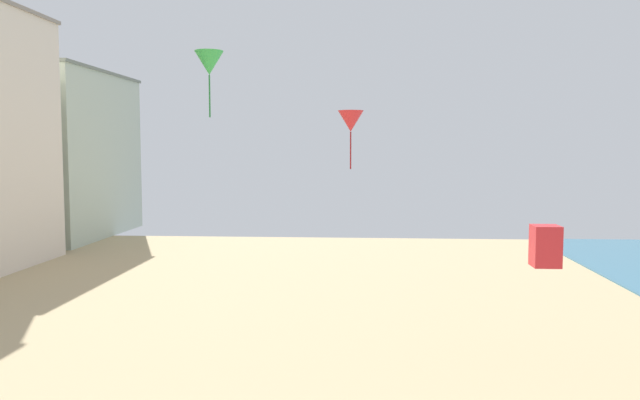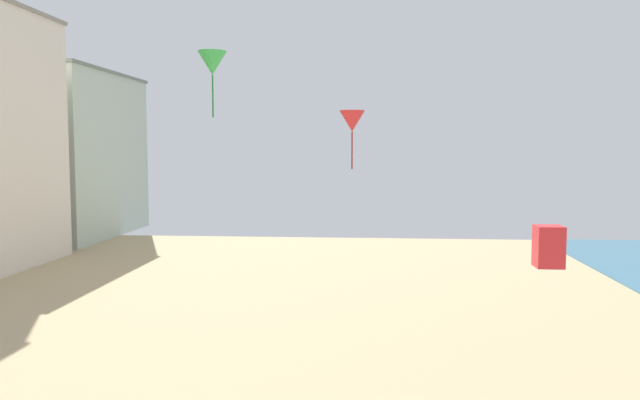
% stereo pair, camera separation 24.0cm
% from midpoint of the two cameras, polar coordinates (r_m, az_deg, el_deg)
% --- Properties ---
extents(boardwalk_hotel_far, '(16.88, 18.65, 17.00)m').
position_cam_midpoint_polar(boardwalk_hotel_far, '(71.81, -24.07, 3.81)').
color(boardwalk_hotel_far, '#B7C6B2').
rests_on(boardwalk_hotel_far, ground).
extents(kite_green_delta, '(1.34, 1.34, 3.05)m').
position_cam_midpoint_polar(kite_green_delta, '(30.10, -9.53, 12.16)').
color(kite_green_delta, green).
extents(kite_red_box, '(1.08, 1.08, 1.70)m').
position_cam_midpoint_polar(kite_red_box, '(27.31, 20.31, -3.99)').
color(kite_red_box, red).
extents(kite_red_delta, '(0.93, 0.93, 2.11)m').
position_cam_midpoint_polar(kite_red_delta, '(22.73, 3.25, 7.16)').
color(kite_red_delta, red).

